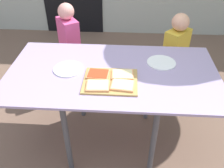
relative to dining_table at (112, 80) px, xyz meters
name	(u,v)px	position (x,y,z in m)	size (l,w,h in m)	color
ground_plane	(112,140)	(0.00, 0.00, -0.66)	(16.00, 16.00, 0.00)	brown
dining_table	(112,80)	(0.00, 0.00, 0.00)	(1.52, 0.82, 0.73)	#A792BC
cutting_board	(110,81)	(-0.01, -0.12, 0.08)	(0.36, 0.30, 0.01)	tan
pizza_slice_near_left	(98,85)	(-0.08, -0.20, 0.09)	(0.16, 0.13, 0.02)	#E99A64
pizza_slice_far_left	(98,74)	(-0.10, -0.07, 0.09)	(0.16, 0.13, 0.02)	#E99A64
pizza_slice_far_right	(123,75)	(0.07, -0.06, 0.09)	(0.15, 0.13, 0.02)	#E99A64
pizza_slice_near_right	(123,85)	(0.08, -0.18, 0.09)	(0.16, 0.14, 0.02)	#E99A64
plate_white_right	(161,63)	(0.36, 0.14, 0.08)	(0.22, 0.22, 0.01)	white
plate_white_left	(68,69)	(-0.32, 0.01, 0.08)	(0.22, 0.22, 0.01)	white
child_left	(70,47)	(-0.47, 0.69, -0.11)	(0.25, 0.28, 0.99)	navy
child_right	(175,55)	(0.56, 0.63, -0.13)	(0.26, 0.27, 0.94)	#45343C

